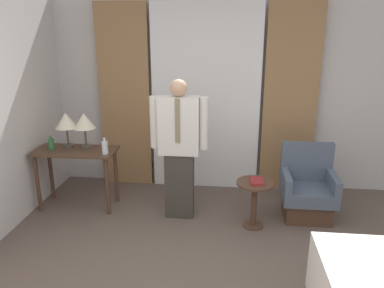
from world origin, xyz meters
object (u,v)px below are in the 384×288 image
(table_lamp_right, at_px, (84,122))
(bottle_by_lamp, at_px, (51,144))
(book, at_px, (257,181))
(side_table, at_px, (254,197))
(person, at_px, (179,145))
(desk, at_px, (76,161))
(bottle_near_edge, at_px, (105,147))
(table_lamp_left, at_px, (66,122))
(armchair, at_px, (307,192))

(table_lamp_right, bearing_deg, bottle_by_lamp, -165.05)
(book, bearing_deg, side_table, 162.35)
(bottle_by_lamp, xyz_separation_m, person, (1.63, -0.09, 0.06))
(desk, distance_m, person, 1.38)
(bottle_by_lamp, bearing_deg, desk, 4.93)
(side_table, bearing_deg, bottle_near_edge, 174.20)
(table_lamp_left, height_order, bottle_by_lamp, table_lamp_left)
(desk, relative_size, bottle_by_lamp, 5.59)
(table_lamp_right, height_order, bottle_by_lamp, table_lamp_right)
(desk, height_order, book, desk)
(desk, relative_size, person, 0.60)
(bottle_by_lamp, xyz_separation_m, side_table, (2.53, -0.27, -0.47))
(desk, distance_m, armchair, 2.92)
(armchair, height_order, book, armchair)
(table_lamp_left, height_order, person, person)
(table_lamp_right, height_order, armchair, table_lamp_right)
(bottle_by_lamp, relative_size, armchair, 0.21)
(table_lamp_left, height_order, bottle_near_edge, table_lamp_left)
(side_table, height_order, book, book)
(table_lamp_right, xyz_separation_m, armchair, (2.78, -0.04, -0.79))
(person, distance_m, side_table, 1.06)
(bottle_by_lamp, height_order, person, person)
(person, height_order, book, person)
(armchair, bearing_deg, person, -174.04)
(book, bearing_deg, bottle_by_lamp, 173.80)
(book, bearing_deg, person, 168.63)
(table_lamp_right, relative_size, person, 0.27)
(desk, xyz_separation_m, side_table, (2.24, -0.30, -0.25))
(bottle_near_edge, xyz_separation_m, armchair, (2.47, 0.16, -0.54))
(bottle_by_lamp, distance_m, side_table, 2.59)
(table_lamp_right, xyz_separation_m, side_table, (2.12, -0.38, -0.74))
(table_lamp_left, relative_size, book, 2.12)
(table_lamp_right, bearing_deg, book, -10.25)
(table_lamp_right, height_order, side_table, table_lamp_right)
(person, xyz_separation_m, book, (0.91, -0.18, -0.34))
(bottle_by_lamp, bearing_deg, side_table, -6.12)
(table_lamp_right, relative_size, bottle_near_edge, 2.25)
(table_lamp_right, height_order, book, table_lamp_right)
(desk, bearing_deg, bottle_by_lamp, -175.07)
(bottle_by_lamp, bearing_deg, book, -6.20)
(desk, xyz_separation_m, person, (1.34, -0.12, 0.29))
(armchair, xyz_separation_m, book, (-0.64, -0.35, 0.26))
(desk, xyz_separation_m, table_lamp_right, (0.12, 0.08, 0.49))
(armchair, bearing_deg, table_lamp_left, 179.24)
(table_lamp_right, relative_size, bottle_by_lamp, 2.48)
(table_lamp_right, distance_m, bottle_near_edge, 0.45)
(person, bearing_deg, bottle_near_edge, 179.66)
(armchair, bearing_deg, book, -151.74)
(bottle_near_edge, bearing_deg, book, -5.91)
(bottle_near_edge, distance_m, side_table, 1.88)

